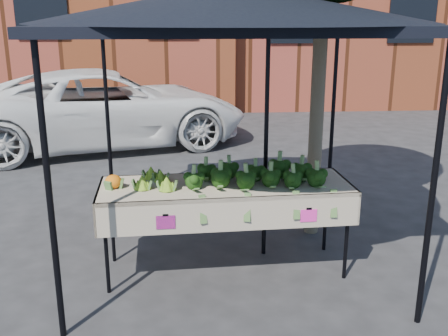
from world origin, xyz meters
TOP-DOWN VIEW (x-y plane):
  - ground at (0.00, 0.00)m, footprint 90.00×90.00m
  - table at (0.20, -0.07)m, footprint 2.44×0.93m
  - canopy at (0.28, 0.34)m, footprint 3.16×3.16m
  - broccoli_heap at (0.47, -0.05)m, footprint 1.35×0.55m
  - romanesco_cluster at (-0.47, -0.04)m, footprint 0.41×0.55m
  - cauliflower_pair at (-0.85, -0.12)m, footprint 0.18×0.18m
  - vehicle at (-1.71, 5.20)m, footprint 2.09×2.75m
  - street_tree at (1.27, 0.80)m, footprint 2.28×2.28m

SIDE VIEW (x-z plane):
  - ground at x=0.00m, z-range 0.00..0.00m
  - table at x=0.20m, z-range 0.00..0.90m
  - cauliflower_pair at x=-0.85m, z-range 0.90..1.06m
  - romanesco_cluster at x=-0.47m, z-range 0.90..1.08m
  - broccoli_heap at x=0.47m, z-range 0.90..1.13m
  - canopy at x=0.28m, z-range 0.00..2.74m
  - street_tree at x=1.27m, z-range 0.00..4.49m
  - vehicle at x=-1.71m, z-range 0.00..5.29m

